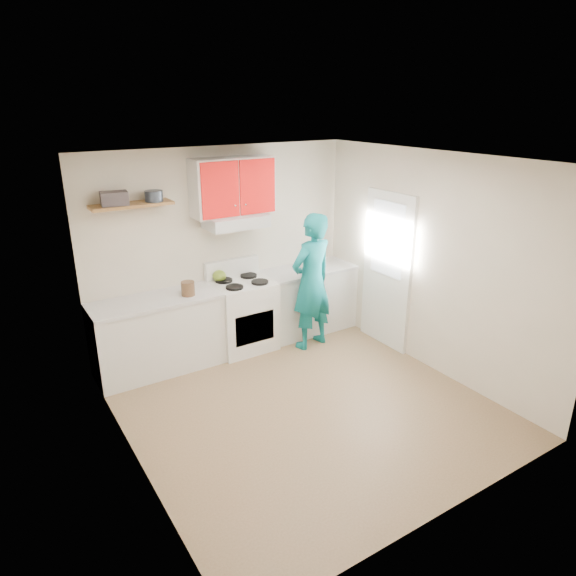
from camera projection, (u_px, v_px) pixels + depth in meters
floor at (303, 404)px, 5.58m from camera, size 3.80×3.80×0.00m
ceiling at (306, 160)px, 4.69m from camera, size 3.60×3.80×0.04m
back_wall at (222, 249)px, 6.64m from camera, size 3.60×0.04×2.60m
front_wall at (455, 373)px, 3.63m from camera, size 3.60×0.04×2.60m
left_wall at (125, 334)px, 4.23m from camera, size 0.04×3.80×2.60m
right_wall at (431, 264)px, 6.04m from camera, size 0.04×3.80×2.60m
door at (387, 271)px, 6.68m from camera, size 0.05×0.85×2.05m
door_glass at (388, 239)px, 6.52m from camera, size 0.01×0.55×0.95m
counter_left at (158, 335)px, 6.17m from camera, size 1.52×0.60×0.90m
counter_right at (307, 300)px, 7.27m from camera, size 1.32×0.60×0.90m
stove at (243, 315)px, 6.72m from camera, size 0.76×0.65×0.92m
range_hood at (236, 221)px, 6.38m from camera, size 0.76×0.44×0.15m
upper_cabinets at (233, 186)px, 6.28m from camera, size 1.02×0.33×0.70m
shelf at (132, 205)px, 5.69m from camera, size 0.90×0.30×0.04m
books at (114, 198)px, 5.56m from camera, size 0.31×0.24×0.15m
tin at (154, 196)px, 5.77m from camera, size 0.26×0.26×0.12m
kettle at (219, 276)px, 6.57m from camera, size 0.19×0.19×0.15m
crock at (188, 289)px, 6.10m from camera, size 0.21×0.21×0.19m
cutting_board at (297, 271)px, 7.03m from camera, size 0.30×0.23×0.02m
silicone_mat at (330, 266)px, 7.25m from camera, size 0.37×0.32×0.01m
person at (312, 282)px, 6.63m from camera, size 0.73×0.55×1.81m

